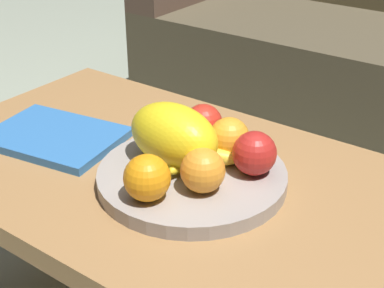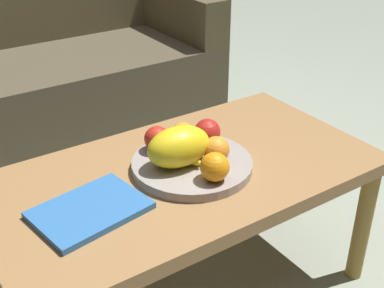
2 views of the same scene
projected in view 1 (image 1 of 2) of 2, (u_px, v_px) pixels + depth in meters
coffee_table at (185, 201)px, 0.99m from camera, size 1.05×0.56×0.43m
fruit_bowl at (192, 177)px, 0.94m from camera, size 0.32×0.32×0.03m
melon_large_front at (174, 135)px, 0.94m from camera, size 0.18×0.12×0.11m
orange_front at (147, 178)px, 0.85m from camera, size 0.07×0.07×0.07m
orange_left at (229, 138)px, 0.97m from camera, size 0.07×0.07×0.07m
orange_right at (203, 170)px, 0.87m from camera, size 0.07×0.07×0.07m
apple_front at (203, 123)px, 1.02m from camera, size 0.07×0.07×0.07m
apple_left at (254, 153)px, 0.91m from camera, size 0.07×0.07×0.07m
banana_bunch at (192, 149)px, 0.95m from camera, size 0.16×0.15×0.06m
magazine at (55, 137)px, 1.08m from camera, size 0.28×0.22×0.02m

